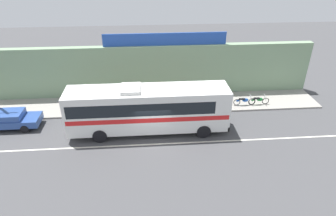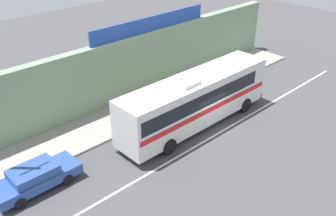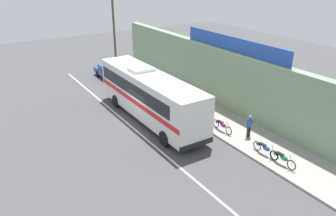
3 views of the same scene
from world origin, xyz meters
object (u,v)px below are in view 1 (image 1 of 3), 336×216
motorcycle_green (259,100)px  pedestrian_near_shop (156,97)px  pedestrian_far_left (218,92)px  pedestrian_by_curb (112,96)px  parked_car (9,119)px  intercity_bus (147,108)px  motorcycle_purple (201,103)px  motorcycle_orange (244,101)px

motorcycle_green → pedestrian_near_shop: bearing=177.8°
pedestrian_far_left → pedestrian_by_curb: 9.33m
parked_car → intercity_bus: bearing=-7.2°
motorcycle_purple → motorcycle_orange: (3.85, 0.11, 0.00)m
pedestrian_by_curb → pedestrian_far_left: bearing=0.7°
pedestrian_near_shop → pedestrian_far_left: bearing=4.7°
motorcycle_orange → pedestrian_far_left: bearing=159.5°
pedestrian_far_left → motorcycle_green: bearing=-12.9°
motorcycle_purple → pedestrian_far_left: size_ratio=1.23×
motorcycle_purple → pedestrian_far_left: (1.62, 0.94, 0.49)m
motorcycle_purple → pedestrian_near_shop: size_ratio=1.19×
pedestrian_by_curb → motorcycle_orange: bearing=-3.6°
intercity_bus → pedestrian_near_shop: intercity_bus is taller
motorcycle_purple → motorcycle_orange: bearing=1.6°
intercity_bus → motorcycle_green: (9.89, 3.29, -1.50)m
pedestrian_far_left → pedestrian_by_curb: bearing=-179.3°
parked_car → pedestrian_by_curb: size_ratio=2.67×
pedestrian_far_left → parked_car: bearing=-170.9°
pedestrian_by_curb → motorcycle_purple: bearing=-6.2°
motorcycle_green → motorcycle_orange: size_ratio=0.94×
intercity_bus → motorcycle_green: 10.53m
pedestrian_far_left → motorcycle_purple: bearing=-149.9°
parked_car → pedestrian_far_left: pedestrian_far_left is taller
intercity_bus → motorcycle_purple: intercity_bus is taller
parked_car → motorcycle_orange: bearing=5.6°
pedestrian_far_left → pedestrian_near_shop: pedestrian_near_shop is taller
pedestrian_by_curb → motorcycle_green: bearing=-3.1°
parked_car → motorcycle_orange: parked_car is taller
intercity_bus → motorcycle_green: bearing=18.4°
intercity_bus → pedestrian_by_curb: bearing=126.8°
motorcycle_orange → pedestrian_by_curb: (-11.56, 0.73, 0.58)m
pedestrian_by_curb → pedestrian_near_shop: pedestrian_by_curb is taller
pedestrian_by_curb → pedestrian_near_shop: bearing=-5.2°
pedestrian_far_left → pedestrian_by_curb: size_ratio=0.93×
intercity_bus → pedestrian_near_shop: 3.86m
pedestrian_near_shop → intercity_bus: bearing=-102.6°
motorcycle_purple → motorcycle_green: 5.18m
intercity_bus → pedestrian_by_curb: (-2.99, 4.00, -0.92)m
motorcycle_orange → pedestrian_near_shop: 7.78m
pedestrian_far_left → intercity_bus: bearing=-147.1°
motorcycle_purple → pedestrian_near_shop: (-3.90, 0.49, 0.53)m
intercity_bus → pedestrian_by_curb: size_ratio=6.93×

